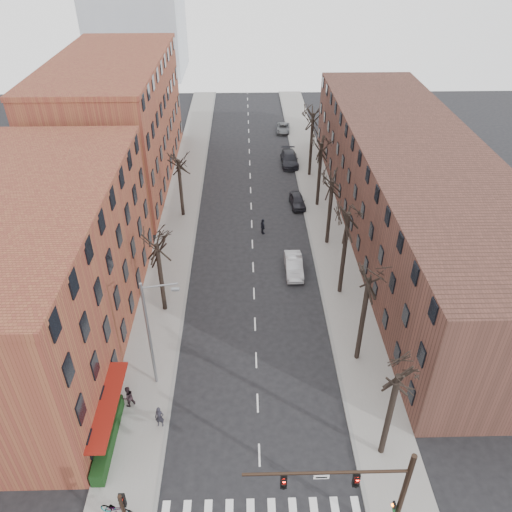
{
  "coord_description": "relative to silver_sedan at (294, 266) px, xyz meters",
  "views": [
    {
      "loc": [
        -0.65,
        -14.5,
        27.86
      ],
      "look_at": [
        0.18,
        20.06,
        4.0
      ],
      "focal_mm": 35.0,
      "sensor_mm": 36.0,
      "label": 1
    }
  ],
  "objects": [
    {
      "name": "streetlight",
      "position": [
        -10.81,
        -13.14,
        4.28
      ],
      "size": [
        2.45,
        0.22,
        9.03
      ],
      "color": "slate",
      "rests_on": "ground"
    },
    {
      "name": "pedestrian_crossing",
      "position": [
        -2.66,
        6.87,
        0.15
      ],
      "size": [
        0.75,
        1.11,
        1.75
      ],
      "primitive_type": "imported",
      "rotation": [
        0.0,
        0.0,
        1.91
      ],
      "color": "black",
      "rests_on": "ground"
    },
    {
      "name": "pedestrian_b",
      "position": [
        -12.53,
        -15.2,
        0.26
      ],
      "size": [
        1.04,
        1.0,
        1.68
      ],
      "primitive_type": "imported",
      "rotation": [
        0.0,
        0.0,
        3.8
      ],
      "color": "black",
      "rests_on": "sidewalk_left"
    },
    {
      "name": "tree_right_f",
      "position": [
        3.81,
        20.86,
        -0.73
      ],
      "size": [
        5.2,
        5.2,
        11.6
      ],
      "primitive_type": null,
      "color": "black",
      "rests_on": "ground"
    },
    {
      "name": "hedge",
      "position": [
        -13.29,
        -18.14,
        -0.08
      ],
      "size": [
        0.8,
        6.0,
        1.0
      ],
      "primitive_type": "cube",
      "color": "#143412",
      "rests_on": "sidewalk_left"
    },
    {
      "name": "parked_car_near",
      "position": [
        1.51,
        12.8,
        -0.06
      ],
      "size": [
        1.86,
        4.02,
        1.33
      ],
      "primitive_type": "imported",
      "rotation": [
        0.0,
        0.0,
        0.07
      ],
      "color": "black",
      "rests_on": "ground"
    },
    {
      "name": "parked_car_mid",
      "position": [
        1.51,
        24.33,
        0.05
      ],
      "size": [
        2.24,
        5.39,
        1.56
      ],
      "primitive_type": "imported",
      "rotation": [
        0.0,
        0.0,
        0.01
      ],
      "color": "black",
      "rests_on": "ground"
    },
    {
      "name": "tree_right_b",
      "position": [
        3.81,
        -11.14,
        -0.73
      ],
      "size": [
        5.2,
        5.2,
        10.8
      ],
      "primitive_type": null,
      "color": "black",
      "rests_on": "ground"
    },
    {
      "name": "building_left_far",
      "position": [
        -19.79,
        20.86,
        6.27
      ],
      "size": [
        12.0,
        28.0,
        14.0
      ],
      "primitive_type": "cube",
      "color": "brown",
      "rests_on": "ground"
    },
    {
      "name": "tree_left_b",
      "position": [
        -11.39,
        10.86,
        -0.73
      ],
      "size": [
        5.2,
        5.2,
        9.5
      ],
      "primitive_type": null,
      "color": "black",
      "rests_on": "ground"
    },
    {
      "name": "tree_right_a",
      "position": [
        3.81,
        -19.14,
        -0.73
      ],
      "size": [
        5.2,
        5.2,
        10.0
      ],
      "primitive_type": null,
      "color": "black",
      "rests_on": "ground"
    },
    {
      "name": "parked_car_far",
      "position": [
        1.51,
        36.4,
        -0.15
      ],
      "size": [
        2.28,
        4.35,
        1.17
      ],
      "primitive_type": "imported",
      "rotation": [
        0.0,
        0.0,
        -0.08
      ],
      "color": "slate",
      "rests_on": "ground"
    },
    {
      "name": "building_right",
      "position": [
        12.21,
        6.86,
        4.27
      ],
      "size": [
        12.0,
        50.0,
        10.0
      ],
      "primitive_type": "cube",
      "color": "#4E2D24",
      "rests_on": "ground"
    },
    {
      "name": "signal_mast_arm",
      "position": [
        1.67,
        -24.14,
        3.67
      ],
      "size": [
        8.14,
        0.3,
        7.2
      ],
      "color": "black",
      "rests_on": "ground"
    },
    {
      "name": "awning_left",
      "position": [
        -13.19,
        -17.14,
        -0.73
      ],
      "size": [
        1.2,
        7.0,
        0.15
      ],
      "primitive_type": "cube",
      "color": "maroon",
      "rests_on": "ground"
    },
    {
      "name": "tree_right_c",
      "position": [
        3.81,
        -3.14,
        -0.73
      ],
      "size": [
        5.2,
        5.2,
        11.6
      ],
      "primitive_type": null,
      "color": "black",
      "rests_on": "ground"
    },
    {
      "name": "bicycle",
      "position": [
        -11.8,
        -22.7,
        -0.07
      ],
      "size": [
        2.04,
        1.06,
        1.02
      ],
      "primitive_type": "imported",
      "rotation": [
        0.0,
        0.0,
        1.37
      ],
      "color": "gray",
      "rests_on": "sidewalk_left"
    },
    {
      "name": "tree_left_a",
      "position": [
        -11.39,
        -5.14,
        -0.73
      ],
      "size": [
        5.2,
        5.2,
        9.5
      ],
      "primitive_type": null,
      "color": "black",
      "rests_on": "ground"
    },
    {
      "name": "sidewalk_left",
      "position": [
        -11.79,
        11.86,
        -0.66
      ],
      "size": [
        4.0,
        90.0,
        0.15
      ],
      "primitive_type": "cube",
      "color": "gray",
      "rests_on": "ground"
    },
    {
      "name": "tree_right_d",
      "position": [
        3.81,
        4.86,
        -0.73
      ],
      "size": [
        5.2,
        5.2,
        10.0
      ],
      "primitive_type": null,
      "color": "black",
      "rests_on": "ground"
    },
    {
      "name": "tree_right_e",
      "position": [
        3.81,
        12.86,
        -0.73
      ],
      "size": [
        5.2,
        5.2,
        10.8
      ],
      "primitive_type": null,
      "color": "black",
      "rests_on": "ground"
    },
    {
      "name": "pedestrian_a",
      "position": [
        -10.19,
        -16.89,
        0.24
      ],
      "size": [
        0.62,
        0.43,
        1.63
      ],
      "primitive_type": "imported",
      "rotation": [
        0.0,
        0.0,
        -0.08
      ],
      "color": "#23222A",
      "rests_on": "sidewalk_left"
    },
    {
      "name": "building_left_near",
      "position": [
        -19.79,
        -8.14,
        5.27
      ],
      "size": [
        12.0,
        26.0,
        12.0
      ],
      "primitive_type": "cube",
      "color": "brown",
      "rests_on": "ground"
    },
    {
      "name": "silver_sedan",
      "position": [
        0.0,
        0.0,
        0.0
      ],
      "size": [
        1.55,
        4.44,
        1.46
      ],
      "primitive_type": "imported",
      "rotation": [
        0.0,
        0.0,
        -0.0
      ],
      "color": "#A6A8AD",
      "rests_on": "ground"
    },
    {
      "name": "sidewalk_right",
      "position": [
        4.21,
        11.86,
        -0.66
      ],
      "size": [
        4.0,
        90.0,
        0.15
      ],
      "primitive_type": "cube",
      "color": "gray",
      "rests_on": "ground"
    }
  ]
}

